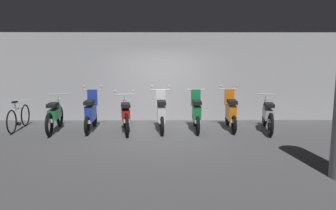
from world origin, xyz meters
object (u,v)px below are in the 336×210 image
Objects in this scene: motorbike_slot_0 at (55,114)px; bicycle at (19,118)px; motorbike_slot_2 at (126,114)px; motorbike_slot_5 at (231,112)px; motorbike_slot_6 at (268,114)px; motorbike_slot_3 at (161,113)px; motorbike_slot_4 at (196,112)px; motorbike_slot_1 at (91,112)px.

bicycle is (-1.12, 0.16, -0.13)m from motorbike_slot_0.
motorbike_slot_5 is (3.09, 0.21, 0.04)m from motorbike_slot_2.
motorbike_slot_6 is (6.18, -0.06, 0.00)m from motorbike_slot_0.
motorbike_slot_3 reaches higher than motorbike_slot_4.
motorbike_slot_6 is at bearing -1.56° from motorbike_slot_1.
motorbike_slot_0 is 1.14m from bicycle.
motorbike_slot_0 and motorbike_slot_6 have the same top height.
motorbike_slot_5 reaches higher than motorbike_slot_0.
motorbike_slot_2 is 3.10m from motorbike_slot_5.
bicycle is at bearing 178.33° from motorbike_slot_6.
motorbike_slot_3 is (2.06, -0.05, 0.00)m from motorbike_slot_1.
motorbike_slot_0 is 1.01× the size of motorbike_slot_2.
motorbike_slot_5 is (1.03, 0.09, 0.00)m from motorbike_slot_4.
motorbike_slot_0 is 1.01× the size of motorbike_slot_6.
motorbike_slot_5 is at bearing 0.14° from bicycle.
motorbike_slot_6 is 7.31m from bicycle.
motorbike_slot_2 is 2.07m from motorbike_slot_4.
motorbike_slot_4 reaches higher than motorbike_slot_0.
motorbike_slot_2 is at bearing -176.05° from motorbike_slot_5.
motorbike_slot_6 is (1.03, -0.23, -0.04)m from motorbike_slot_5.
motorbike_slot_0 is 1.16× the size of motorbike_slot_1.
motorbike_slot_3 is at bearing -176.15° from motorbike_slot_5.
motorbike_slot_2 is 4.13m from motorbike_slot_6.
motorbike_slot_1 is at bearing -178.78° from motorbike_slot_5.
motorbike_slot_2 is 1.15× the size of motorbike_slot_5.
motorbike_slot_1 reaches higher than bicycle.
bicycle is (-5.25, 0.08, -0.16)m from motorbike_slot_4.
motorbike_slot_3 is 1.00× the size of motorbike_slot_4.
motorbike_slot_4 is 2.07m from motorbike_slot_6.
motorbike_slot_0 is 1.16× the size of motorbike_slot_3.
motorbike_slot_1 is at bearing 4.72° from motorbike_slot_0.
motorbike_slot_5 is at bearing 5.18° from motorbike_slot_4.
motorbike_slot_1 is at bearing 178.44° from motorbike_slot_6.
motorbike_slot_6 is (2.06, -0.14, -0.03)m from motorbike_slot_4.
motorbike_slot_1 is 5.16m from motorbike_slot_6.
bicycle is at bearing -179.86° from motorbike_slot_5.
motorbike_slot_4 is 0.87× the size of motorbike_slot_6.
motorbike_slot_5 is (2.06, 0.14, 0.00)m from motorbike_slot_3.
motorbike_slot_6 is at bearing -0.51° from motorbike_slot_0.
motorbike_slot_6 is (4.13, -0.01, -0.00)m from motorbike_slot_2.
motorbike_slot_5 reaches higher than motorbike_slot_2.
motorbike_slot_0 is at bearing -178.08° from motorbike_slot_5.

